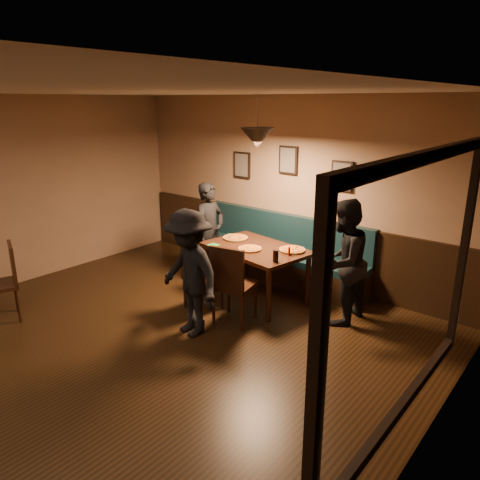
% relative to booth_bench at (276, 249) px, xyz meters
% --- Properties ---
extents(floor, '(7.00, 7.00, 0.00)m').
position_rel_booth_bench_xyz_m(floor, '(0.00, -3.20, -0.50)').
color(floor, black).
rests_on(floor, ground).
extents(ceiling, '(7.00, 7.00, 0.00)m').
position_rel_booth_bench_xyz_m(ceiling, '(0.00, -3.20, 2.30)').
color(ceiling, silver).
rests_on(ceiling, ground).
extents(wall_back, '(6.00, 0.00, 6.00)m').
position_rel_booth_bench_xyz_m(wall_back, '(0.00, 0.30, 0.90)').
color(wall_back, '#8C704F').
rests_on(wall_back, ground).
extents(wall_right, '(0.00, 7.00, 7.00)m').
position_rel_booth_bench_xyz_m(wall_right, '(3.00, -3.20, 0.90)').
color(wall_right, '#8C704F').
rests_on(wall_right, ground).
extents(wainscot, '(5.88, 0.06, 1.00)m').
position_rel_booth_bench_xyz_m(wainscot, '(0.00, 0.27, 0.00)').
color(wainscot, black).
rests_on(wainscot, ground).
extents(booth_bench, '(3.00, 0.60, 1.00)m').
position_rel_booth_bench_xyz_m(booth_bench, '(0.00, 0.00, 0.00)').
color(booth_bench, '#0F232D').
rests_on(booth_bench, ground).
extents(window_frame, '(0.06, 2.56, 1.86)m').
position_rel_booth_bench_xyz_m(window_frame, '(2.96, -2.70, 1.00)').
color(window_frame, black).
rests_on(window_frame, wall_right).
extents(window_glass, '(0.00, 2.40, 2.40)m').
position_rel_booth_bench_xyz_m(window_glass, '(2.93, -2.70, 1.00)').
color(window_glass, black).
rests_on(window_glass, wall_right).
extents(picture_left, '(0.32, 0.04, 0.42)m').
position_rel_booth_bench_xyz_m(picture_left, '(-0.90, 0.27, 1.20)').
color(picture_left, black).
rests_on(picture_left, wall_back).
extents(picture_center, '(0.32, 0.04, 0.42)m').
position_rel_booth_bench_xyz_m(picture_center, '(0.00, 0.27, 1.35)').
color(picture_center, black).
rests_on(picture_center, wall_back).
extents(picture_right, '(0.32, 0.04, 0.42)m').
position_rel_booth_bench_xyz_m(picture_right, '(0.90, 0.27, 1.20)').
color(picture_right, black).
rests_on(picture_right, wall_back).
extents(pendant_lamp, '(0.44, 0.44, 0.25)m').
position_rel_booth_bench_xyz_m(pendant_lamp, '(0.19, -0.76, 1.75)').
color(pendant_lamp, black).
rests_on(pendant_lamp, ceiling).
extents(dining_table, '(1.55, 1.13, 0.76)m').
position_rel_booth_bench_xyz_m(dining_table, '(0.19, -0.76, -0.12)').
color(dining_table, black).
rests_on(dining_table, floor).
extents(chair_near_left, '(0.48, 0.48, 0.94)m').
position_rel_booth_bench_xyz_m(chair_near_left, '(-0.15, -1.47, -0.03)').
color(chair_near_left, black).
rests_on(chair_near_left, floor).
extents(chair_near_right, '(0.55, 0.55, 1.04)m').
position_rel_booth_bench_xyz_m(chair_near_right, '(0.42, -1.49, 0.02)').
color(chair_near_right, black).
rests_on(chair_near_right, floor).
extents(diner_left, '(0.37, 0.56, 1.53)m').
position_rel_booth_bench_xyz_m(diner_left, '(-0.83, -0.60, 0.26)').
color(diner_left, black).
rests_on(diner_left, floor).
extents(diner_right, '(0.62, 0.79, 1.59)m').
position_rel_booth_bench_xyz_m(diner_right, '(1.44, -0.63, 0.30)').
color(diner_right, black).
rests_on(diner_right, floor).
extents(diner_front, '(1.09, 0.76, 1.54)m').
position_rel_booth_bench_xyz_m(diner_front, '(0.20, -2.06, 0.27)').
color(diner_front, black).
rests_on(diner_front, floor).
extents(pizza_a, '(0.37, 0.37, 0.04)m').
position_rel_booth_bench_xyz_m(pizza_a, '(-0.28, -0.65, 0.29)').
color(pizza_a, orange).
rests_on(pizza_a, dining_table).
extents(pizza_b, '(0.32, 0.32, 0.04)m').
position_rel_booth_bench_xyz_m(pizza_b, '(0.20, -0.91, 0.28)').
color(pizza_b, '#BF8C24').
rests_on(pizza_b, dining_table).
extents(pizza_c, '(0.40, 0.40, 0.04)m').
position_rel_booth_bench_xyz_m(pizza_c, '(0.67, -0.59, 0.28)').
color(pizza_c, gold).
rests_on(pizza_c, dining_table).
extents(soda_glass, '(0.09, 0.09, 0.15)m').
position_rel_booth_bench_xyz_m(soda_glass, '(0.74, -1.07, 0.34)').
color(soda_glass, black).
rests_on(soda_glass, dining_table).
extents(tabasco_bottle, '(0.03, 0.03, 0.13)m').
position_rel_booth_bench_xyz_m(tabasco_bottle, '(0.74, -0.77, 0.33)').
color(tabasco_bottle, '#8C1604').
rests_on(tabasco_bottle, dining_table).
extents(napkin_a, '(0.21, 0.21, 0.01)m').
position_rel_booth_bench_xyz_m(napkin_a, '(-0.43, -0.56, 0.27)').
color(napkin_a, '#1C6A28').
rests_on(napkin_a, dining_table).
extents(napkin_b, '(0.15, 0.15, 0.01)m').
position_rel_booth_bench_xyz_m(napkin_b, '(-0.33, -1.07, 0.27)').
color(napkin_b, '#217F28').
rests_on(napkin_b, dining_table).
extents(cutlery_set, '(0.19, 0.06, 0.00)m').
position_rel_booth_bench_xyz_m(cutlery_set, '(0.13, -1.16, 0.27)').
color(cutlery_set, '#B9B9BD').
rests_on(cutlery_set, dining_table).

